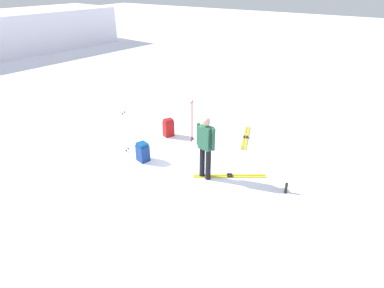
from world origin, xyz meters
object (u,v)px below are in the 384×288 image
at_px(skier_standing, 206,145).
at_px(thermos_bottle, 286,188).
at_px(ski_pair_near, 230,176).
at_px(backpack_bright, 168,128).
at_px(ski_poles_planted_near, 125,130).
at_px(ski_poles_planted_far, 192,119).
at_px(backpack_large_dark, 143,152).
at_px(ski_pair_far, 246,137).

relative_size(skier_standing, thermos_bottle, 6.54).
height_order(ski_pair_near, backpack_bright, backpack_bright).
bearing_deg(ski_poles_planted_near, skier_standing, -89.10).
bearing_deg(ski_poles_planted_near, ski_poles_planted_far, -37.65).
xyz_separation_m(ski_pair_near, backpack_bright, (1.10, 2.79, 0.28)).
distance_m(backpack_large_dark, ski_poles_planted_near, 0.88).
relative_size(skier_standing, ski_pair_near, 1.01).
bearing_deg(ski_pair_near, thermos_bottle, -86.05).
height_order(ski_pair_near, ski_pair_far, same).
relative_size(skier_standing, ski_poles_planted_near, 1.35).
distance_m(backpack_bright, ski_poles_planted_far, 0.96).
bearing_deg(ski_pair_far, backpack_bright, 119.49).
xyz_separation_m(backpack_bright, ski_poles_planted_near, (-1.53, 0.41, 0.41)).
distance_m(ski_poles_planted_near, ski_poles_planted_far, 2.05).
bearing_deg(backpack_large_dark, backpack_bright, 11.57).
height_order(backpack_bright, ski_poles_planted_far, ski_poles_planted_far).
relative_size(backpack_bright, ski_poles_planted_far, 0.44).
bearing_deg(ski_pair_near, backpack_bright, 68.54).
xyz_separation_m(backpack_large_dark, thermos_bottle, (0.69, -3.91, -0.14)).
height_order(backpack_large_dark, ski_poles_planted_far, ski_poles_planted_far).
distance_m(skier_standing, ski_poles_planted_near, 2.68).
xyz_separation_m(ski_poles_planted_near, thermos_bottle, (0.53, -4.66, -0.57)).
xyz_separation_m(backpack_large_dark, ski_poles_planted_far, (1.78, -0.50, 0.47)).
height_order(skier_standing, ski_poles_planted_near, skier_standing).
height_order(skier_standing, backpack_large_dark, skier_standing).
bearing_deg(backpack_large_dark, thermos_bottle, -80.03).
height_order(backpack_bright, ski_poles_planted_near, ski_poles_planted_near).
bearing_deg(ski_poles_planted_far, ski_pair_near, -121.51).
bearing_deg(ski_poles_planted_far, ski_poles_planted_near, 142.35).
distance_m(skier_standing, backpack_large_dark, 2.05).
distance_m(backpack_large_dark, thermos_bottle, 3.97).
distance_m(skier_standing, ski_poles_planted_far, 2.14).
relative_size(backpack_large_dark, backpack_bright, 0.93).
relative_size(ski_poles_planted_near, thermos_bottle, 4.85).
distance_m(ski_poles_planted_far, thermos_bottle, 3.63).
xyz_separation_m(ski_pair_far, backpack_bright, (-1.23, 2.18, 0.28)).
bearing_deg(ski_poles_planted_far, thermos_bottle, -107.73).
bearing_deg(thermos_bottle, ski_pair_far, 43.03).
bearing_deg(thermos_bottle, ski_poles_planted_near, 96.51).
height_order(ski_pair_near, ski_poles_planted_near, ski_poles_planted_near).
distance_m(backpack_large_dark, ski_poles_planted_far, 1.91).
relative_size(skier_standing, ski_poles_planted_far, 1.27).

